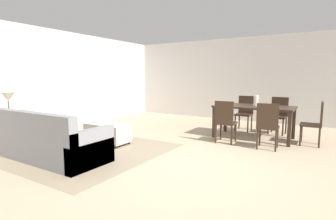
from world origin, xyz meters
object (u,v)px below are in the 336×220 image
object	(u,v)px
dining_chair_far_right	(279,113)
vase_centerpiece	(256,101)
dining_chair_near_left	(225,119)
couch	(48,142)
ottoman_table	(108,132)
dining_chair_head_east	(316,121)
table_lamp	(8,98)
dining_chair_far_left	(245,111)
side_table	(10,124)
dining_chair_near_right	(268,124)
dining_table	(254,110)

from	to	relation	value
dining_chair_far_right	vase_centerpiece	xyz separation A→B (m)	(-0.38, -0.85, 0.36)
vase_centerpiece	dining_chair_near_left	bearing A→B (deg)	-118.09
couch	ottoman_table	distance (m)	1.30
dining_chair_head_east	dining_chair_near_left	bearing A→B (deg)	-154.53
dining_chair_near_left	ottoman_table	bearing A→B (deg)	-147.52
table_lamp	couch	bearing A→B (deg)	-3.38
dining_chair_head_east	vase_centerpiece	distance (m)	1.27
table_lamp	dining_chair_far_left	xyz separation A→B (m)	(3.60, 4.22, -0.48)
ottoman_table	dining_chair_far_right	bearing A→B (deg)	45.81
couch	table_lamp	world-z (taller)	table_lamp
couch	side_table	bearing A→B (deg)	176.62
couch	vase_centerpiece	size ratio (longest dim) A/B	8.75
side_table	vase_centerpiece	size ratio (longest dim) A/B	2.41
table_lamp	dining_chair_near_right	bearing A→B (deg)	29.22
ottoman_table	dining_table	distance (m)	3.35
dining_chair_near_right	dining_chair_head_east	size ratio (longest dim) A/B	1.00
dining_chair_near_right	table_lamp	bearing A→B (deg)	-150.78
ottoman_table	side_table	bearing A→B (deg)	-141.26
dining_chair_far_right	vase_centerpiece	bearing A→B (deg)	-113.91
table_lamp	vase_centerpiece	size ratio (longest dim) A/B	2.13
ottoman_table	couch	bearing A→B (deg)	-95.92
dining_chair_far_left	dining_table	bearing A→B (deg)	-62.83
dining_chair_near_left	vase_centerpiece	world-z (taller)	vase_centerpiece
ottoman_table	vase_centerpiece	distance (m)	3.41
couch	vase_centerpiece	bearing A→B (deg)	52.16
side_table	dining_chair_near_left	distance (m)	4.44
dining_chair_head_east	dining_chair_near_right	bearing A→B (deg)	-133.32
dining_chair_near_left	dining_chair_far_right	world-z (taller)	same
couch	dining_chair_head_east	size ratio (longest dim) A/B	2.35
dining_table	dining_chair_head_east	distance (m)	1.27
dining_table	table_lamp	bearing A→B (deg)	-140.13
couch	dining_table	xyz separation A→B (m)	(2.66, 3.45, 0.38)
dining_chair_near_left	dining_chair_far_right	bearing A→B (deg)	63.99
dining_chair_near_right	dining_chair_far_left	xyz separation A→B (m)	(-0.91, 1.70, 0.00)
dining_chair_far_right	table_lamp	bearing A→B (deg)	-136.42
dining_table	side_table	bearing A→B (deg)	-140.13
vase_centerpiece	table_lamp	bearing A→B (deg)	-140.26
dining_chair_far_right	vase_centerpiece	size ratio (longest dim) A/B	3.73
ottoman_table	dining_chair_far_right	world-z (taller)	dining_chair_far_right
ottoman_table	dining_chair_far_left	distance (m)	3.67
table_lamp	dining_chair_far_left	size ratio (longest dim) A/B	0.57
dining_chair_near_left	vase_centerpiece	size ratio (longest dim) A/B	3.73
dining_chair_near_left	side_table	bearing A→B (deg)	-144.79
ottoman_table	dining_table	world-z (taller)	dining_table
dining_table	dining_chair_near_right	world-z (taller)	dining_chair_near_right
dining_chair_near_left	dining_chair_far_right	xyz separation A→B (m)	(0.81, 1.67, 0.00)
dining_chair_far_right	couch	bearing A→B (deg)	-125.42
dining_chair_near_left	vase_centerpiece	xyz separation A→B (m)	(0.44, 0.82, 0.36)
ottoman_table	vase_centerpiece	size ratio (longest dim) A/B	3.84
side_table	dining_chair_far_right	bearing A→B (deg)	43.58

